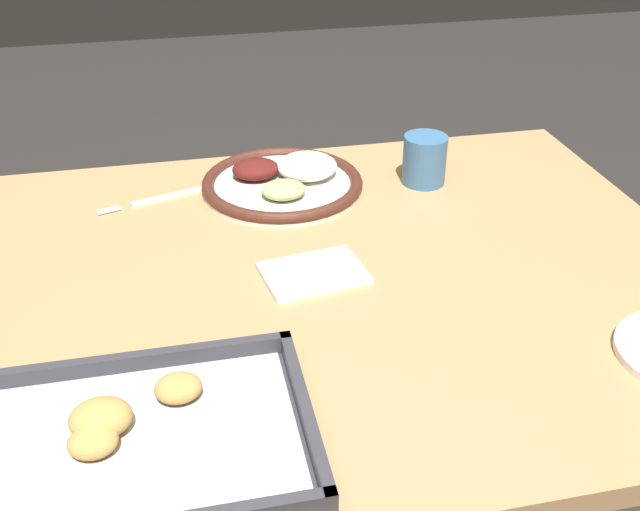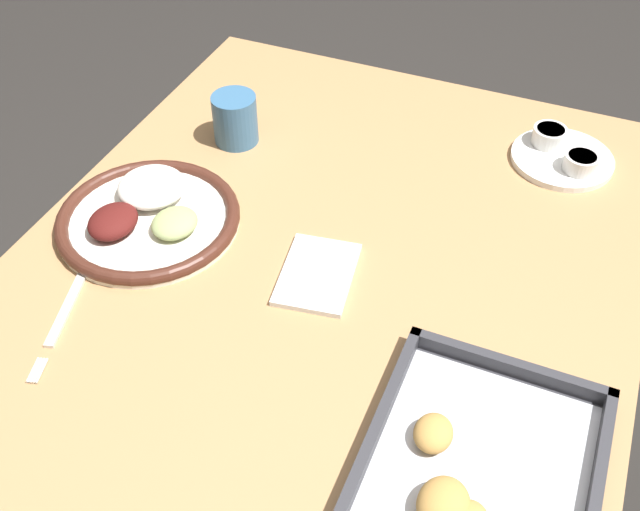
% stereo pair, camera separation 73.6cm
% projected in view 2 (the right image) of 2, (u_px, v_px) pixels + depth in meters
% --- Properties ---
extents(dining_table, '(1.05, 0.82, 0.75)m').
position_uv_depth(dining_table, '(321.00, 330.00, 1.08)').
color(dining_table, '#AD7F51').
rests_on(dining_table, ground_plane).
extents(dinner_plate, '(0.26, 0.26, 0.05)m').
position_uv_depth(dinner_plate, '(148.00, 216.00, 1.05)').
color(dinner_plate, white).
rests_on(dinner_plate, dining_table).
extents(fork, '(0.22, 0.08, 0.00)m').
position_uv_depth(fork, '(69.00, 303.00, 0.95)').
color(fork, silver).
rests_on(fork, dining_table).
extents(saucer_plate, '(0.16, 0.16, 0.04)m').
position_uv_depth(saucer_plate, '(563.00, 154.00, 1.15)').
color(saucer_plate, white).
rests_on(saucer_plate, dining_table).
extents(drinking_cup, '(0.07, 0.07, 0.08)m').
position_uv_depth(drinking_cup, '(235.00, 119.00, 1.18)').
color(drinking_cup, '#38668E').
rests_on(drinking_cup, dining_table).
extents(napkin, '(0.14, 0.11, 0.01)m').
position_uv_depth(napkin, '(318.00, 274.00, 0.98)').
color(napkin, white).
rests_on(napkin, dining_table).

